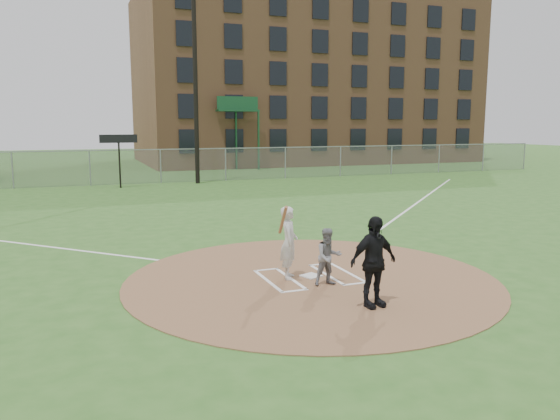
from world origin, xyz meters
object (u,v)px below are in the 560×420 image
object	(u,v)px
umpire	(373,262)
batter_at_plate	(289,242)
catcher	(328,257)
home_plate	(311,276)

from	to	relation	value
umpire	batter_at_plate	distance (m)	2.50
catcher	umpire	world-z (taller)	umpire
catcher	batter_at_plate	distance (m)	1.02
umpire	catcher	bearing A→B (deg)	88.39
home_plate	catcher	size ratio (longest dim) A/B	0.32
home_plate	umpire	distance (m)	2.48
home_plate	catcher	world-z (taller)	catcher
home_plate	catcher	xyz separation A→B (m)	(0.07, -0.73, 0.61)
umpire	batter_at_plate	bearing A→B (deg)	100.37
catcher	batter_at_plate	bearing A→B (deg)	128.90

